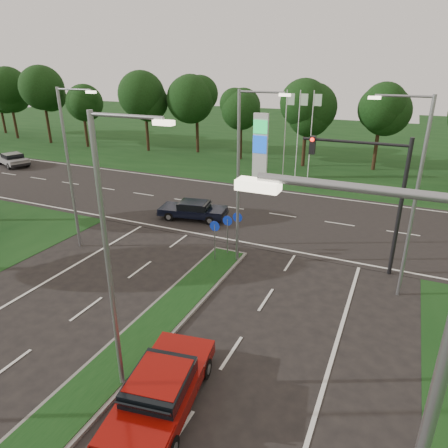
% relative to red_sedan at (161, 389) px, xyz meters
% --- Properties ---
extents(verge_far, '(160.00, 50.00, 0.02)m').
position_rel_red_sedan_xyz_m(verge_far, '(-2.53, 49.23, -0.73)').
color(verge_far, '#113311').
rests_on(verge_far, ground).
extents(cross_road, '(160.00, 12.00, 0.02)m').
position_rel_red_sedan_xyz_m(cross_road, '(-2.53, 18.23, -0.73)').
color(cross_road, black).
rests_on(cross_road, ground).
extents(median_kerb, '(2.00, 26.00, 0.12)m').
position_rel_red_sedan_xyz_m(median_kerb, '(-2.53, -1.77, -0.67)').
color(median_kerb, slate).
rests_on(median_kerb, ground).
extents(streetlight_median_near, '(2.53, 0.22, 9.00)m').
position_rel_red_sedan_xyz_m(streetlight_median_near, '(-1.53, 0.23, 4.35)').
color(streetlight_median_near, gray).
rests_on(streetlight_median_near, ground).
extents(streetlight_median_far, '(2.53, 0.22, 9.00)m').
position_rel_red_sedan_xyz_m(streetlight_median_far, '(-1.53, 10.23, 4.35)').
color(streetlight_median_far, gray).
rests_on(streetlight_median_far, ground).
extents(streetlight_left_far, '(2.53, 0.22, 9.00)m').
position_rel_red_sedan_xyz_m(streetlight_left_far, '(-10.83, 8.23, 4.35)').
color(streetlight_left_far, gray).
rests_on(streetlight_left_far, ground).
extents(streetlight_right_far, '(2.53, 0.22, 9.00)m').
position_rel_red_sedan_xyz_m(streetlight_right_far, '(6.27, 10.23, 4.35)').
color(streetlight_right_far, gray).
rests_on(streetlight_right_far, ground).
extents(traffic_signal, '(5.10, 0.42, 7.00)m').
position_rel_red_sedan_xyz_m(traffic_signal, '(4.66, 12.23, 3.92)').
color(traffic_signal, black).
rests_on(traffic_signal, ground).
extents(median_signs, '(1.16, 1.76, 2.38)m').
position_rel_red_sedan_xyz_m(median_signs, '(-2.53, 10.63, 0.98)').
color(median_signs, gray).
rests_on(median_signs, ground).
extents(gas_pylon, '(5.80, 1.26, 8.00)m').
position_rel_red_sedan_xyz_m(gas_pylon, '(-6.31, 27.28, 2.46)').
color(gas_pylon, silver).
rests_on(gas_pylon, ground).
extents(treeline_far, '(6.00, 6.00, 9.90)m').
position_rel_red_sedan_xyz_m(treeline_far, '(-2.43, 34.17, 6.10)').
color(treeline_far, black).
rests_on(treeline_far, ground).
extents(red_sedan, '(2.83, 5.23, 1.36)m').
position_rel_red_sedan_xyz_m(red_sedan, '(0.00, 0.00, 0.00)').
color(red_sedan, maroon).
rests_on(red_sedan, ground).
extents(navy_sedan, '(4.84, 2.67, 1.26)m').
position_rel_red_sedan_xyz_m(navy_sedan, '(-7.03, 15.01, -0.06)').
color(navy_sedan, black).
rests_on(navy_sedan, ground).
extents(far_car_a, '(5.06, 3.54, 1.34)m').
position_rel_red_sedan_xyz_m(far_car_a, '(-32.07, 20.95, -0.01)').
color(far_car_a, '#AAAAAA').
rests_on(far_car_a, ground).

